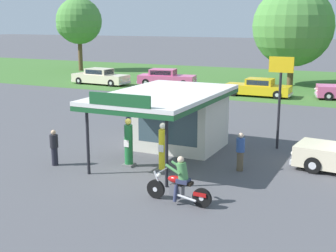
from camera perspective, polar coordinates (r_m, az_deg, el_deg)
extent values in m
plane|color=#4C4C51|center=(17.96, -3.96, -5.94)|extent=(300.00, 300.00, 0.00)
cube|color=#3D6B2D|center=(45.93, 14.76, 5.17)|extent=(120.00, 24.00, 0.01)
cube|color=beige|center=(21.33, 1.69, 0.85)|extent=(3.53, 3.12, 2.69)
cube|color=#384C56|center=(19.95, -0.10, 0.18)|extent=(2.82, 0.05, 1.72)
cube|color=silver|center=(19.44, -0.47, 3.96)|extent=(4.23, 7.28, 0.16)
cube|color=#195128|center=(19.47, -0.47, 3.44)|extent=(4.23, 7.28, 0.18)
cube|color=#195128|center=(16.26, -6.05, 3.22)|extent=(2.47, 0.08, 0.44)
cylinder|color=black|center=(16.18, -0.17, -3.03)|extent=(0.12, 0.12, 2.69)
cylinder|color=black|center=(17.82, -9.87, -1.73)|extent=(0.12, 0.12, 2.69)
cube|color=slate|center=(18.94, -4.83, -4.79)|extent=(0.44, 0.44, 0.10)
cylinder|color=#1E6B33|center=(18.70, -4.88, -2.29)|extent=(0.34, 0.34, 1.61)
cube|color=white|center=(18.53, -5.17, -2.18)|extent=(0.22, 0.02, 0.28)
sphere|color=#EACC4C|center=(18.48, -4.94, 0.54)|extent=(0.26, 0.26, 0.26)
cube|color=slate|center=(18.25, -0.62, -5.44)|extent=(0.44, 0.44, 0.10)
cylinder|color=yellow|center=(18.00, -0.63, -2.90)|extent=(0.34, 0.34, 1.58)
cube|color=white|center=(17.83, -0.88, -2.79)|extent=(0.22, 0.02, 0.28)
sphere|color=white|center=(17.77, -0.63, -0.01)|extent=(0.26, 0.26, 0.26)
cylinder|color=black|center=(15.49, -1.51, -7.77)|extent=(0.64, 0.13, 0.64)
cylinder|color=silver|center=(15.49, -1.51, -7.77)|extent=(0.17, 0.13, 0.16)
cylinder|color=black|center=(14.77, 4.21, -8.84)|extent=(0.64, 0.13, 0.64)
cylinder|color=silver|center=(14.77, 4.21, -8.84)|extent=(0.17, 0.13, 0.16)
ellipsoid|color=#B21414|center=(14.99, 0.94, -6.60)|extent=(0.57, 0.27, 0.24)
cube|color=#59595E|center=(15.10, 1.11, -7.92)|extent=(0.45, 0.26, 0.36)
cube|color=black|center=(14.87, 2.15, -7.03)|extent=(0.49, 0.28, 0.10)
cylinder|color=silver|center=(15.34, -1.19, -6.86)|extent=(0.37, 0.09, 0.71)
cylinder|color=silver|center=(15.16, -0.81, -5.58)|extent=(0.07, 0.70, 0.04)
sphere|color=silver|center=(15.26, -1.13, -6.09)|extent=(0.16, 0.16, 0.16)
cube|color=#B21414|center=(14.75, 4.04, -8.38)|extent=(0.45, 0.20, 0.12)
cylinder|color=silver|center=(14.86, 2.24, -8.85)|extent=(0.71, 0.12, 0.18)
cube|color=#2D3351|center=(14.87, 1.91, -6.77)|extent=(0.42, 0.36, 0.14)
cylinder|color=#2D3351|center=(14.96, 0.93, -8.27)|extent=(0.13, 0.24, 0.56)
cylinder|color=#2D3351|center=(15.23, 1.49, -7.89)|extent=(0.13, 0.24, 0.56)
cylinder|color=#4C8C4C|center=(14.79, 1.78, -5.60)|extent=(0.43, 0.34, 0.60)
sphere|color=beige|center=(14.70, 1.58, -4.18)|extent=(0.22, 0.22, 0.22)
cylinder|color=#4C8C4C|center=(14.70, 0.59, -5.37)|extent=(0.54, 0.12, 0.31)
cylinder|color=#4C8C4C|center=(15.04, 1.30, -4.95)|extent=(0.54, 0.12, 0.31)
cube|color=silver|center=(19.74, 15.62, -3.75)|extent=(0.29, 1.69, 0.18)
sphere|color=white|center=(19.13, 15.18, -3.26)|extent=(0.18, 0.18, 0.18)
sphere|color=white|center=(20.19, 16.10, -2.48)|extent=(0.18, 0.18, 0.18)
cylinder|color=black|center=(18.76, 17.45, -4.63)|extent=(0.68, 0.27, 0.66)
cylinder|color=silver|center=(18.76, 17.45, -4.63)|extent=(0.32, 0.25, 0.30)
cylinder|color=black|center=(20.31, 18.60, -3.40)|extent=(0.68, 0.27, 0.66)
cylinder|color=silver|center=(20.31, 18.60, -3.40)|extent=(0.32, 0.25, 0.30)
cube|color=silver|center=(37.19, 17.79, 3.74)|extent=(0.51, 1.83, 0.18)
sphere|color=white|center=(36.52, 17.89, 4.12)|extent=(0.18, 0.18, 0.18)
sphere|color=white|center=(37.75, 17.74, 4.39)|extent=(0.18, 0.18, 0.18)
cylinder|color=black|center=(36.36, 19.21, 3.49)|extent=(0.69, 0.34, 0.66)
cylinder|color=silver|center=(36.36, 19.21, 3.49)|extent=(0.34, 0.28, 0.30)
cylinder|color=black|center=(38.16, 18.94, 3.92)|extent=(0.69, 0.34, 0.66)
cylinder|color=silver|center=(38.16, 18.94, 3.92)|extent=(0.34, 0.28, 0.30)
cube|color=beige|center=(43.79, -8.33, 5.84)|extent=(5.48, 2.16, 0.77)
cube|color=beige|center=(43.79, -8.49, 6.70)|extent=(2.34, 1.78, 0.53)
cube|color=#283847|center=(43.14, -7.30, 6.64)|extent=(0.12, 1.47, 0.43)
cube|color=#283847|center=(44.45, -7.86, 6.81)|extent=(1.91, 0.13, 0.40)
cube|color=#283847|center=(43.15, -9.14, 6.59)|extent=(1.91, 0.13, 0.40)
cube|color=silver|center=(42.26, -5.34, 5.31)|extent=(0.21, 1.80, 0.18)
cube|color=silver|center=(45.50, -11.09, 5.66)|extent=(0.21, 1.80, 0.18)
sphere|color=white|center=(42.72, -4.88, 5.81)|extent=(0.18, 0.18, 0.18)
sphere|color=white|center=(41.72, -5.79, 5.63)|extent=(0.18, 0.18, 0.18)
cylinder|color=black|center=(43.48, -5.67, 5.55)|extent=(0.67, 0.23, 0.66)
cylinder|color=silver|center=(43.48, -5.67, 5.55)|extent=(0.31, 0.23, 0.30)
cylinder|color=black|center=(42.04, -7.02, 5.27)|extent=(0.67, 0.23, 0.66)
cylinder|color=silver|center=(42.04, -7.02, 5.27)|extent=(0.31, 0.23, 0.30)
cylinder|color=black|center=(45.62, -9.52, 5.78)|extent=(0.67, 0.23, 0.66)
cylinder|color=silver|center=(45.62, -9.52, 5.78)|extent=(0.31, 0.23, 0.30)
cylinder|color=black|center=(44.25, -10.92, 5.51)|extent=(0.67, 0.23, 0.66)
cylinder|color=silver|center=(44.25, -10.92, 5.51)|extent=(0.31, 0.23, 0.30)
cube|color=#E55993|center=(42.56, -0.13, 5.78)|extent=(5.41, 2.76, 0.77)
cube|color=#E55993|center=(42.59, -0.63, 6.68)|extent=(2.54, 2.03, 0.54)
cube|color=#283847|center=(42.30, 0.84, 6.63)|extent=(0.30, 1.45, 0.44)
cube|color=#283847|center=(43.36, -0.33, 6.79)|extent=(1.91, 0.37, 0.41)
cube|color=#283847|center=(41.82, -0.93, 6.56)|extent=(1.91, 0.37, 0.41)
cube|color=silver|center=(41.98, 3.32, 5.30)|extent=(0.43, 1.77, 0.18)
cube|color=silver|center=(43.36, -3.48, 5.53)|extent=(0.43, 1.77, 0.18)
sphere|color=white|center=(42.53, 3.51, 5.80)|extent=(0.18, 0.18, 0.18)
sphere|color=white|center=(41.36, 3.17, 5.61)|extent=(0.18, 0.18, 0.18)
cylinder|color=black|center=(43.01, 2.45, 5.53)|extent=(0.68, 0.31, 0.66)
cylinder|color=silver|center=(43.01, 2.45, 5.53)|extent=(0.33, 0.27, 0.30)
cylinder|color=black|center=(41.32, 1.90, 5.23)|extent=(0.68, 0.31, 0.66)
cylinder|color=silver|center=(41.32, 1.90, 5.23)|extent=(0.33, 0.27, 0.30)
cylinder|color=black|center=(43.92, -2.05, 5.68)|extent=(0.68, 0.31, 0.66)
cylinder|color=silver|center=(43.92, -2.05, 5.68)|extent=(0.33, 0.27, 0.30)
cylinder|color=black|center=(42.26, -2.75, 5.39)|extent=(0.68, 0.31, 0.66)
cylinder|color=silver|center=(42.26, -2.75, 5.39)|extent=(0.33, 0.27, 0.30)
cube|color=gold|center=(37.06, 10.99, 4.46)|extent=(5.10, 1.82, 0.72)
cube|color=gold|center=(36.94, 11.28, 5.38)|extent=(2.04, 1.58, 0.51)
cube|color=#283847|center=(37.18, 9.79, 5.48)|extent=(0.05, 1.38, 0.41)
cube|color=#283847|center=(36.20, 10.98, 5.24)|extent=(1.72, 0.05, 0.39)
cube|color=#283847|center=(37.68, 11.56, 5.50)|extent=(1.72, 0.05, 0.39)
cube|color=silver|center=(37.78, 7.18, 4.38)|extent=(0.13, 1.69, 0.18)
cube|color=silver|center=(36.57, 14.89, 3.77)|extent=(0.13, 1.69, 0.18)
sphere|color=white|center=(37.21, 6.91, 4.69)|extent=(0.18, 0.18, 0.18)
sphere|color=white|center=(38.29, 7.44, 4.90)|extent=(0.18, 0.18, 0.18)
cylinder|color=black|center=(36.75, 8.04, 4.17)|extent=(0.66, 0.21, 0.66)
cylinder|color=silver|center=(36.75, 8.04, 4.17)|extent=(0.30, 0.22, 0.30)
cylinder|color=black|center=(38.32, 8.77, 4.50)|extent=(0.66, 0.21, 0.66)
cylinder|color=silver|center=(38.32, 8.77, 4.50)|extent=(0.30, 0.22, 0.30)
cylinder|color=black|center=(35.91, 13.33, 3.75)|extent=(0.66, 0.21, 0.66)
cylinder|color=silver|center=(35.91, 13.33, 3.75)|extent=(0.30, 0.22, 0.30)
cylinder|color=black|center=(37.52, 13.85, 4.10)|extent=(0.66, 0.21, 0.66)
cylinder|color=silver|center=(37.52, 13.85, 4.10)|extent=(0.30, 0.22, 0.30)
cylinder|color=black|center=(19.46, -13.80, -3.65)|extent=(0.26, 0.26, 0.75)
cylinder|color=black|center=(19.29, -13.90, -1.82)|extent=(0.34, 0.34, 0.53)
sphere|color=tan|center=(19.21, -13.96, -0.76)|extent=(0.20, 0.20, 0.20)
cylinder|color=brown|center=(18.43, 8.87, -4.31)|extent=(0.26, 0.26, 0.78)
cylinder|color=#2D4C8C|center=(18.25, 8.94, -2.32)|extent=(0.34, 0.34, 0.55)
sphere|color=beige|center=(18.15, 8.99, -1.16)|extent=(0.21, 0.21, 0.21)
cylinder|color=black|center=(25.27, -4.93, 0.61)|extent=(0.26, 0.26, 0.90)
cylinder|color=#4C8C4C|center=(25.13, -4.96, 2.32)|extent=(0.34, 0.34, 0.63)
sphere|color=brown|center=(25.05, -4.98, 3.31)|extent=(0.24, 0.24, 0.24)
cylinder|color=black|center=(25.04, -4.98, 3.50)|extent=(0.39, 0.39, 0.02)
cylinder|color=brown|center=(56.62, -10.76, 8.66)|extent=(0.50, 0.50, 3.79)
sphere|color=#4C893D|center=(56.48, -10.93, 12.61)|extent=(5.36, 5.36, 5.36)
sphere|color=#4C893D|center=(56.16, -12.14, 12.01)|extent=(2.91, 2.91, 2.91)
cylinder|color=brown|center=(43.90, 14.87, 6.56)|extent=(0.54, 0.54, 2.63)
sphere|color=#4C893D|center=(43.68, 15.18, 11.80)|extent=(7.20, 7.20, 7.20)
sphere|color=#4C893D|center=(44.37, 16.26, 10.81)|extent=(4.80, 4.80, 4.80)
cylinder|color=black|center=(21.66, 13.52, 1.80)|extent=(0.12, 0.12, 3.52)
cube|color=gold|center=(21.37, 13.82, 7.36)|extent=(1.10, 0.08, 0.70)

